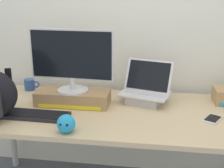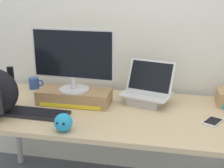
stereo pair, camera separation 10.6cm
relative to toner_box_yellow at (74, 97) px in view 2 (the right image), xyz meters
The scene contains 9 objects.
back_wall 0.74m from the toner_box_yellow, 57.51° to the left, with size 7.00×0.10×2.60m, color silver.
desk 0.31m from the toner_box_yellow, 14.55° to the right, with size 1.93×0.82×0.72m.
toner_box_yellow is the anchor object (origin of this frame).
desktop_monitor 0.27m from the toner_box_yellow, 95.30° to the right, with size 0.57×0.21×0.42m.
open_laptop 0.50m from the toner_box_yellow, 12.49° to the left, with size 0.38×0.32×0.28m.
external_keyboard 0.31m from the toner_box_yellow, 127.30° to the right, with size 0.44×0.16×0.02m.
coffee_mug 0.48m from the toner_box_yellow, 149.43° to the left, with size 0.12×0.08×0.09m.
cell_phone 0.91m from the toner_box_yellow, ahead, with size 0.14×0.16×0.01m.
plush_toy 0.42m from the toner_box_yellow, 79.69° to the right, with size 0.10×0.10×0.10m.
Camera 2 is at (0.36, -1.74, 1.47)m, focal length 47.23 mm.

